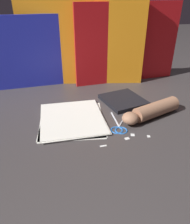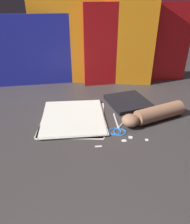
{
  "view_description": "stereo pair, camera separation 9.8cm",
  "coord_description": "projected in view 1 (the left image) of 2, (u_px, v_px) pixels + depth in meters",
  "views": [
    {
      "loc": [
        -0.16,
        -0.87,
        0.54
      ],
      "look_at": [
        -0.03,
        -0.03,
        0.06
      ],
      "focal_mm": 35.0,
      "sensor_mm": 36.0,
      "label": 1
    },
    {
      "loc": [
        -0.06,
        -0.88,
        0.54
      ],
      "look_at": [
        -0.03,
        -0.03,
        0.06
      ],
      "focal_mm": 35.0,
      "sensor_mm": 36.0,
      "label": 2
    }
  ],
  "objects": [
    {
      "name": "backdrop_panel_left",
      "position": [
        37.0,
        53.0,
        1.3
      ],
      "size": [
        0.85,
        0.12,
        0.42
      ],
      "color": "#2833D1",
      "rests_on": "ground_plane"
    },
    {
      "name": "scissors",
      "position": [
        119.0,
        126.0,
        0.98
      ],
      "size": [
        0.13,
        0.2,
        0.01
      ],
      "color": "silver",
      "rests_on": "ground_plane"
    },
    {
      "name": "backdrop_panel_right",
      "position": [
        128.0,
        44.0,
        1.37
      ],
      "size": [
        0.68,
        0.12,
        0.48
      ],
      "color": "red",
      "rests_on": "ground_plane"
    },
    {
      "name": "ground_plane",
      "position": [
        99.0,
        119.0,
        1.04
      ],
      "size": [
        6.0,
        6.0,
        0.0
      ],
      "primitive_type": "plane",
      "color": "#3D3838"
    },
    {
      "name": "paper_stack",
      "position": [
        72.0,
        119.0,
        1.03
      ],
      "size": [
        0.32,
        0.35,
        0.01
      ],
      "color": "white",
      "rests_on": "ground_plane"
    },
    {
      "name": "backdrop_panel_center",
      "position": [
        82.0,
        39.0,
        1.31
      ],
      "size": [
        0.76,
        0.12,
        0.56
      ],
      "color": "orange",
      "rests_on": "ground_plane"
    },
    {
      "name": "paper_scrap_near",
      "position": [
        133.0,
        135.0,
        0.93
      ],
      "size": [
        0.02,
        0.02,
        0.0
      ],
      "color": "white",
      "rests_on": "ground_plane"
    },
    {
      "name": "paper_scrap_mid",
      "position": [
        103.0,
        146.0,
        0.86
      ],
      "size": [
        0.03,
        0.01,
        0.0
      ],
      "color": "white",
      "rests_on": "ground_plane"
    },
    {
      "name": "paper_scrap_far",
      "position": [
        149.0,
        136.0,
        0.92
      ],
      "size": [
        0.01,
        0.02,
        0.0
      ],
      "color": "white",
      "rests_on": "ground_plane"
    },
    {
      "name": "paper_scrap_side",
      "position": [
        127.0,
        138.0,
        0.9
      ],
      "size": [
        0.02,
        0.02,
        0.0
      ],
      "color": "white",
      "rests_on": "ground_plane"
    },
    {
      "name": "hand_forearm",
      "position": [
        151.0,
        111.0,
        1.04
      ],
      "size": [
        0.33,
        0.19,
        0.07
      ],
      "color": "#A87556",
      "rests_on": "ground_plane"
    },
    {
      "name": "book_closed",
      "position": [
        123.0,
        100.0,
        1.19
      ],
      "size": [
        0.26,
        0.27,
        0.02
      ],
      "color": "black",
      "rests_on": "ground_plane"
    }
  ]
}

